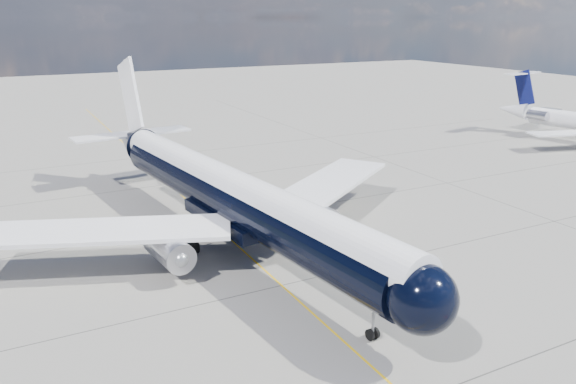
# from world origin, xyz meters

# --- Properties ---
(ground) EXTENTS (320.00, 320.00, 0.00)m
(ground) POSITION_xyz_m (0.00, 30.00, 0.00)
(ground) COLOR gray
(ground) RESTS_ON ground
(taxiway_centerline) EXTENTS (0.16, 160.00, 0.01)m
(taxiway_centerline) POSITION_xyz_m (0.00, 25.00, 0.00)
(taxiway_centerline) COLOR #E4AD0C
(taxiway_centerline) RESTS_ON ground
(main_airliner) EXTENTS (42.32, 51.82, 14.98)m
(main_airliner) POSITION_xyz_m (-0.52, 19.62, 4.65)
(main_airliner) COLOR black
(main_airliner) RESTS_ON ground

